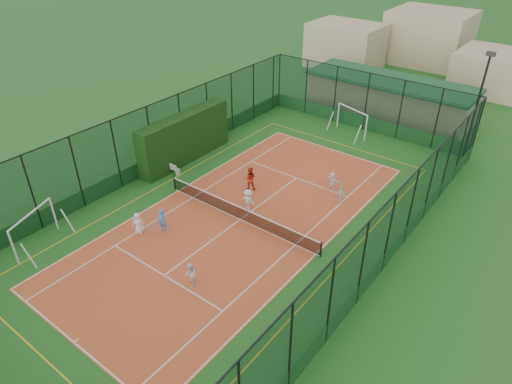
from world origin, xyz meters
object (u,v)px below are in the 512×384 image
(floodlight_ne, at_px, (476,109))
(child_far_right, at_px, (341,194))
(clubhouse, at_px, (389,96))
(child_far_left, at_px, (248,200))
(child_near_left, at_px, (138,223))
(child_near_mid, at_px, (162,221))
(white_bench, at_px, (171,167))
(child_far_back, at_px, (332,181))
(child_near_right, at_px, (191,275))
(futsal_goal_near, at_px, (35,230))
(coach, at_px, (250,178))
(futsal_goal_far, at_px, (352,122))

(floodlight_ne, distance_m, child_far_right, 12.45)
(clubhouse, height_order, child_far_left, clubhouse)
(child_near_left, distance_m, child_near_mid, 1.43)
(child_far_left, bearing_deg, white_bench, -6.44)
(child_far_back, bearing_deg, child_near_right, 98.60)
(child_near_left, xyz_separation_m, child_near_mid, (1.02, 1.00, 0.07))
(futsal_goal_near, relative_size, coach, 2.03)
(child_near_left, relative_size, coach, 0.82)
(child_near_right, bearing_deg, child_near_left, -156.26)
(child_near_mid, xyz_separation_m, child_near_right, (4.55, -2.27, -0.10))
(coach, bearing_deg, child_far_left, 92.20)
(white_bench, relative_size, futsal_goal_far, 0.46)
(floodlight_ne, bearing_deg, white_bench, -137.41)
(child_near_mid, bearing_deg, child_far_back, 51.86)
(white_bench, distance_m, futsal_goal_near, 10.58)
(child_far_left, height_order, child_far_right, child_far_left)
(child_near_mid, relative_size, coach, 0.91)
(white_bench, height_order, child_far_right, child_far_right)
(child_near_left, height_order, coach, coach)
(child_far_back, bearing_deg, child_far_left, 74.60)
(child_far_right, bearing_deg, child_far_left, 77.23)
(clubhouse, height_order, futsal_goal_far, clubhouse)
(white_bench, distance_m, child_far_back, 11.72)
(futsal_goal_far, height_order, child_far_back, futsal_goal_far)
(futsal_goal_far, relative_size, child_near_right, 2.56)
(child_far_left, bearing_deg, child_near_right, 100.97)
(clubhouse, bearing_deg, child_far_left, -90.82)
(child_far_left, distance_m, child_far_back, 6.25)
(child_near_mid, height_order, child_far_back, child_near_mid)
(floodlight_ne, height_order, futsal_goal_near, floodlight_ne)
(futsal_goal_far, distance_m, child_near_right, 21.61)
(floodlight_ne, distance_m, futsal_goal_near, 30.48)
(clubhouse, distance_m, child_far_right, 16.93)
(clubhouse, height_order, coach, clubhouse)
(futsal_goal_far, bearing_deg, floodlight_ne, 25.44)
(white_bench, bearing_deg, child_far_right, 17.66)
(white_bench, distance_m, child_near_mid, 7.18)
(child_near_mid, distance_m, child_far_back, 11.84)
(floodlight_ne, relative_size, futsal_goal_near, 2.39)
(child_far_back, relative_size, coach, 0.75)
(clubhouse, xyz_separation_m, white_bench, (-7.80, -20.48, -1.13))
(child_near_mid, height_order, child_near_right, child_near_mid)
(white_bench, distance_m, child_far_left, 7.52)
(child_near_mid, height_order, coach, coach)
(futsal_goal_far, relative_size, child_far_left, 2.36)
(clubhouse, relative_size, child_far_back, 11.93)
(coach, bearing_deg, futsal_goal_far, -129.51)
(white_bench, relative_size, child_near_mid, 1.03)
(clubhouse, bearing_deg, futsal_goal_far, -93.93)
(child_near_mid, distance_m, coach, 7.03)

